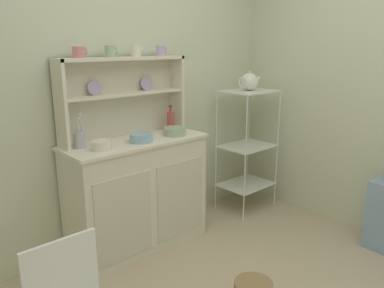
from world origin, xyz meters
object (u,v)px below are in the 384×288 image
Objects in this scene: hutch_shelf_unit at (122,90)px; cup_rose_0 at (79,52)px; bakers_rack at (247,140)px; bowl_mixing_large at (102,145)px; utensil_jar at (80,139)px; jam_bottle at (171,120)px; hutch_cabinet at (138,193)px; porcelain_teapot at (249,82)px.

hutch_shelf_unit is 10.70× the size of cup_rose_0.
bakers_rack is 1.79m from cup_rose_0.
hutch_shelf_unit is 0.52m from bowl_mixing_large.
bakers_rack is at bearing -11.31° from hutch_shelf_unit.
cup_rose_0 is 0.59m from utensil_jar.
jam_bottle is 0.82m from utensil_jar.
cup_rose_0 reaches higher than hutch_cabinet.
bowl_mixing_large is at bearing 179.72° from porcelain_teapot.
bakers_rack is at bearing -0.28° from bowl_mixing_large.
hutch_shelf_unit is 7.61× the size of bowl_mixing_large.
bowl_mixing_large is (-0.32, -0.07, 0.46)m from hutch_cabinet.
hutch_shelf_unit is 0.52m from utensil_jar.
bowl_mixing_large is at bearing -60.27° from utensil_jar.
jam_bottle is 0.86× the size of utensil_jar.
porcelain_teapot is at bearing -3.80° from hutch_cabinet.
hutch_shelf_unit is at bearing 36.04° from bowl_mixing_large.
hutch_shelf_unit is 1.36m from bakers_rack.
jam_bottle is at bearing 168.30° from bakers_rack.
bakers_rack reaches higher than jam_bottle.
jam_bottle is at bearing 168.28° from porcelain_teapot.
hutch_shelf_unit is at bearing 11.77° from utensil_jar.
bakers_rack is 1.56m from bowl_mixing_large.
porcelain_teapot reaches higher than hutch_cabinet.
hutch_cabinet is 0.66m from jam_bottle.
jam_bottle is (0.41, -0.08, -0.28)m from hutch_shelf_unit.
cup_rose_0 reaches higher than porcelain_teapot.
hutch_shelf_unit is 4.11× the size of porcelain_teapot.
hutch_shelf_unit is (0.00, 0.16, 0.79)m from hutch_cabinet.
jam_bottle is 0.87m from porcelain_teapot.
bakers_rack is at bearing -0.00° from porcelain_teapot.
porcelain_teapot is at bearing -0.28° from bowl_mixing_large.
utensil_jar is at bearing 119.73° from bowl_mixing_large.
cup_rose_0 is at bearing 96.70° from bowl_mixing_large.
bakers_rack is 1.65m from utensil_jar.
hutch_cabinet is at bearing -168.14° from jam_bottle.
hutch_shelf_unit reaches higher than bakers_rack.
porcelain_teapot is at bearing -11.72° from jam_bottle.
hutch_cabinet is 1.14m from cup_rose_0.
jam_bottle is (0.41, 0.09, 0.51)m from hutch_cabinet.
hutch_cabinet is 0.64m from utensil_jar.
hutch_shelf_unit is 0.50m from jam_bottle.
hutch_cabinet is 4.54× the size of utensil_jar.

